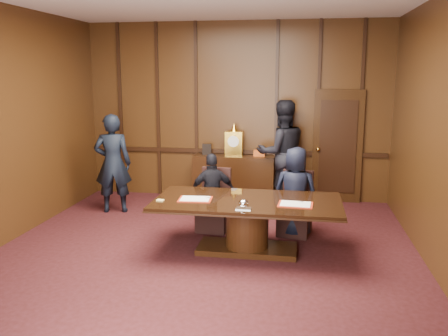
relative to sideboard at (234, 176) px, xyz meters
name	(u,v)px	position (x,y,z in m)	size (l,w,h in m)	color
room	(205,134)	(0.07, -3.12, 1.24)	(7.00, 7.04, 3.50)	black
sideboard	(234,176)	(0.00, 0.00, 0.00)	(1.60, 0.45, 1.54)	black
conference_table	(247,217)	(0.59, -2.76, 0.02)	(2.62, 1.32, 0.76)	black
folder_left	(195,199)	(-0.14, -2.86, 0.28)	(0.48, 0.36, 0.02)	#AD260F
folder_right	(295,204)	(1.26, -2.90, 0.28)	(0.48, 0.36, 0.02)	#AD260F
inkstand	(244,205)	(0.59, -3.21, 0.33)	(0.20, 0.14, 0.12)	white
notepad	(160,200)	(-0.61, -2.99, 0.28)	(0.10, 0.07, 0.01)	#F0D375
chair_left	(214,212)	(-0.06, -1.88, -0.19)	(0.52, 0.52, 0.99)	black
chair_right	(295,216)	(1.24, -1.88, -0.19)	(0.56, 0.56, 0.99)	black
signatory_left	(213,193)	(-0.06, -1.96, 0.15)	(0.74, 0.31, 1.27)	black
signatory_right	(295,192)	(1.24, -1.96, 0.22)	(0.69, 0.45, 1.41)	black
witness_left	(113,163)	(-2.05, -1.17, 0.41)	(0.66, 0.43, 1.80)	black
witness_right	(282,153)	(0.94, -0.16, 0.52)	(0.98, 0.76, 2.01)	black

